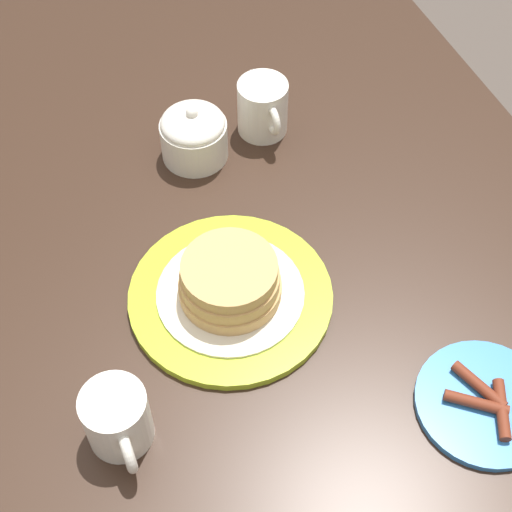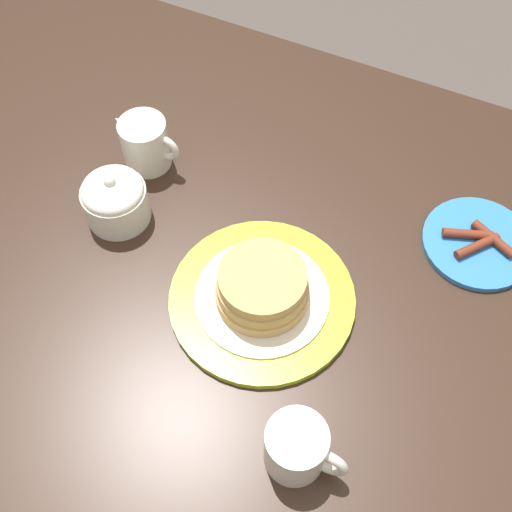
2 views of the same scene
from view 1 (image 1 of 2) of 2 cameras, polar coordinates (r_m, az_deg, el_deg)
The scene contains 7 objects.
ground_plane at distance 1.73m, azimuth -1.22°, elevation -17.44°, with size 8.00×8.00×0.00m, color #51473F.
dining_table at distance 1.12m, azimuth -1.81°, elevation -5.86°, with size 1.56×1.07×0.78m.
pancake_plate at distance 1.01m, azimuth -1.95°, elevation -2.37°, with size 0.27×0.27×0.07m.
side_plate_bacon at distance 0.99m, azimuth 16.31°, elevation -10.20°, with size 0.17×0.17×0.02m.
coffee_mug at distance 0.91m, azimuth -10.03°, elevation -11.65°, with size 0.11×0.08×0.08m.
creamer_pitcher at distance 1.21m, azimuth 0.47°, elevation 10.85°, with size 0.12×0.08×0.10m.
sugar_bowl at distance 1.17m, azimuth -4.55°, elevation 8.82°, with size 0.10×0.10×0.09m.
Camera 1 is at (0.55, -0.18, 1.63)m, focal length 55.00 mm.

